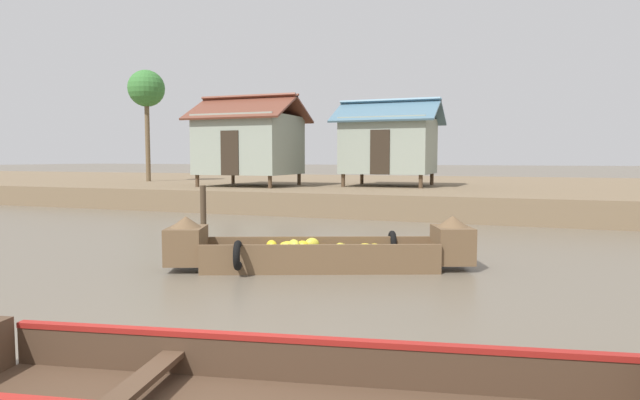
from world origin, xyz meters
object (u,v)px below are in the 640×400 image
object	(u,v)px
palm_tree_near	(146,90)
mooring_post	(203,214)
banana_boat	(320,250)
stilt_house_left	(250,143)
stilt_house_mid_left	(389,144)

from	to	relation	value
palm_tree_near	mooring_post	world-z (taller)	palm_tree_near
banana_boat	mooring_post	size ratio (longest dim) A/B	3.95
stilt_house_left	mooring_post	xyz separation A→B (m)	(3.93, -9.79, -1.98)
stilt_house_mid_left	palm_tree_near	size ratio (longest dim) A/B	0.76
banana_boat	stilt_house_mid_left	bearing A→B (deg)	98.15
stilt_house_mid_left	mooring_post	world-z (taller)	stilt_house_mid_left
banana_boat	mooring_post	bearing A→B (deg)	152.77
banana_boat	palm_tree_near	distance (m)	21.04
banana_boat	stilt_house_mid_left	world-z (taller)	stilt_house_mid_left
palm_tree_near	mooring_post	distance (m)	17.13
mooring_post	banana_boat	bearing A→B (deg)	-27.23
stilt_house_mid_left	mooring_post	bearing A→B (deg)	-98.36
palm_tree_near	stilt_house_left	bearing A→B (deg)	-18.11
banana_boat	palm_tree_near	world-z (taller)	palm_tree_near
stilt_house_mid_left	mooring_post	size ratio (longest dim) A/B	3.15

